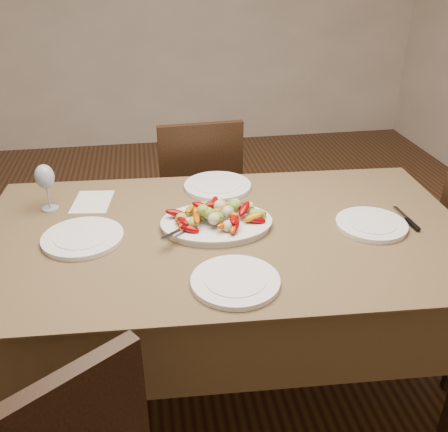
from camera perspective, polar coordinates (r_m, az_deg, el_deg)
floor at (r=2.43m, az=-4.43°, el=-15.83°), size 6.00×6.00×0.00m
dining_table at (r=2.08m, az=0.00°, el=-10.76°), size 1.90×1.14×0.76m
chair_far at (r=2.79m, az=-3.18°, el=2.32°), size 0.44×0.44×0.95m
serving_platter at (r=1.88m, az=-0.86°, el=-0.98°), size 0.42×0.33×0.02m
roasted_vegetables at (r=1.86m, az=-0.87°, el=0.56°), size 0.35×0.25×0.09m
serving_spoon at (r=1.83m, az=-2.79°, el=-0.64°), size 0.24×0.24×0.03m
plate_left at (r=1.87m, az=-15.84°, el=-2.42°), size 0.29×0.29×0.02m
plate_right at (r=1.97m, az=16.48°, el=-0.96°), size 0.27×0.27×0.02m
plate_far at (r=2.20m, az=-0.74°, el=3.43°), size 0.29×0.29×0.02m
plate_near at (r=1.58m, az=1.31°, el=-7.50°), size 0.28×0.28×0.02m
wine_glass at (r=2.10m, az=-19.65°, el=3.23°), size 0.08×0.08×0.20m
menu_card at (r=2.15m, az=-14.81°, el=1.58°), size 0.18×0.23×0.00m
table_knife at (r=2.06m, az=20.19°, el=-0.40°), size 0.02×0.20×0.01m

